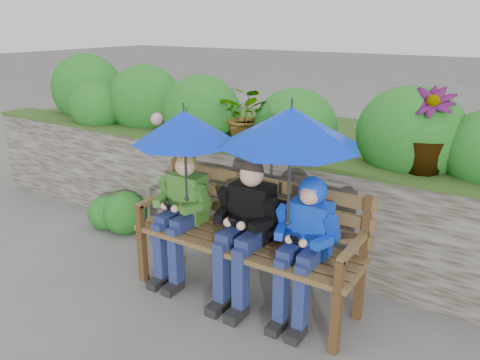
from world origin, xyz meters
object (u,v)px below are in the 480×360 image
Objects in this scene: boy_middle at (246,225)px; umbrella_left at (184,127)px; boy_left at (181,210)px; umbrella_right at (291,127)px; boy_right at (305,237)px; park_bench at (249,231)px.

umbrella_left reaches higher than boy_middle.
boy_left is at bearing 179.55° from boy_middle.
umbrella_right is (1.02, -0.02, 0.84)m from boy_left.
umbrella_left is at bearing -179.70° from boy_right.
boy_right is (0.52, -0.07, 0.11)m from park_bench.
boy_left is at bearing -172.21° from park_bench.
boy_middle is at bearing -76.68° from park_bench.
umbrella_right is (-0.13, -0.04, 0.80)m from boy_right.
umbrella_right reaches higher than umbrella_left.
umbrella_right reaches higher than park_bench.
umbrella_left is 0.87× the size of umbrella_right.
park_bench is 0.13m from boy_middle.
umbrella_right is (0.96, -0.03, 0.12)m from umbrella_left.
park_bench is at bearing 164.45° from umbrella_right.
park_bench is 1.69× the size of boy_left.
boy_right is at bearing 15.69° from umbrella_right.
umbrella_right is at bearing -1.28° from boy_left.
park_bench is 0.98m from umbrella_left.
boy_left is 1.15m from boy_right.
park_bench is at bearing 7.93° from umbrella_left.
umbrella_right is at bearing -1.80° from umbrella_left.
umbrella_left is at bearing 6.58° from boy_left.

